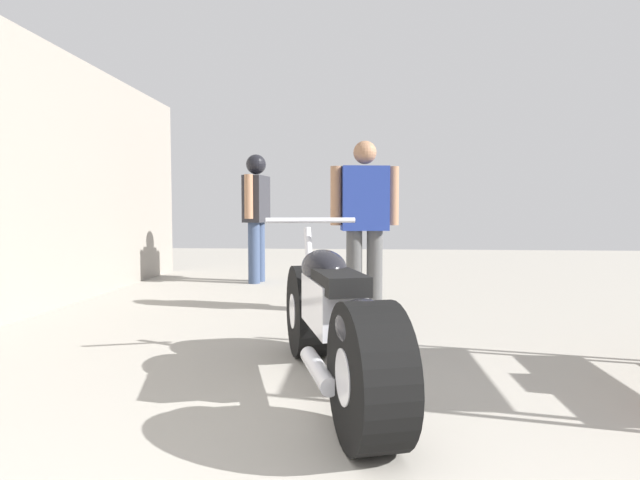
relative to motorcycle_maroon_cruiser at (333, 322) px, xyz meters
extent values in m
plane|color=#9E998E|center=(-0.03, 1.18, -0.39)|extent=(18.35, 18.35, 0.00)
cylinder|color=black|center=(-0.20, 0.71, -0.08)|extent=(0.38, 0.65, 0.62)
cylinder|color=silver|center=(-0.20, 0.71, -0.08)|extent=(0.29, 0.29, 0.23)
cylinder|color=black|center=(0.18, -0.63, -0.08)|extent=(0.38, 0.65, 0.62)
cylinder|color=silver|center=(0.18, -0.63, -0.08)|extent=(0.29, 0.29, 0.23)
cube|color=silver|center=(-0.01, 0.04, 0.09)|extent=(0.39, 0.66, 0.27)
ellipsoid|color=black|center=(-0.07, 0.24, 0.27)|extent=(0.38, 0.55, 0.21)
cube|color=black|center=(0.04, -0.13, 0.24)|extent=(0.33, 0.50, 0.10)
ellipsoid|color=black|center=(0.17, -0.59, 0.11)|extent=(0.36, 0.48, 0.23)
cylinder|color=silver|center=(-0.19, 0.67, 0.21)|extent=(0.11, 0.25, 0.56)
cylinder|color=silver|center=(-0.18, 0.64, 0.54)|extent=(0.58, 0.20, 0.03)
cylinder|color=silver|center=(-0.06, -0.28, -0.17)|extent=(0.23, 0.53, 0.09)
cylinder|color=#4C4C4C|center=(0.29, 2.21, 0.01)|extent=(0.17, 0.17, 0.80)
cylinder|color=#4C4C4C|center=(0.09, 2.18, 0.01)|extent=(0.17, 0.17, 0.80)
cube|color=navy|center=(0.19, 2.20, 0.72)|extent=(0.47, 0.30, 0.61)
cylinder|color=#9E7051|center=(0.46, 2.24, 0.74)|extent=(0.12, 0.12, 0.56)
cylinder|color=#9E7051|center=(-0.08, 2.16, 0.74)|extent=(0.12, 0.12, 0.56)
sphere|color=#9E7051|center=(0.19, 2.20, 1.15)|extent=(0.22, 0.22, 0.22)
cylinder|color=#384766|center=(-1.25, 4.29, 0.03)|extent=(0.18, 0.18, 0.83)
cylinder|color=#384766|center=(-1.28, 4.09, 0.03)|extent=(0.18, 0.18, 0.83)
cube|color=#2D2D33|center=(-1.26, 4.19, 0.76)|extent=(0.31, 0.49, 0.63)
cylinder|color=#9E7051|center=(-1.22, 4.47, 0.78)|extent=(0.13, 0.13, 0.58)
cylinder|color=#9E7051|center=(-1.31, 3.91, 0.78)|extent=(0.13, 0.13, 0.58)
sphere|color=black|center=(-1.26, 4.19, 1.21)|extent=(0.23, 0.23, 0.23)
sphere|color=black|center=(-1.26, 4.19, 1.23)|extent=(0.27, 0.27, 0.27)
camera|label=1|loc=(0.14, -2.71, 0.60)|focal=28.64mm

